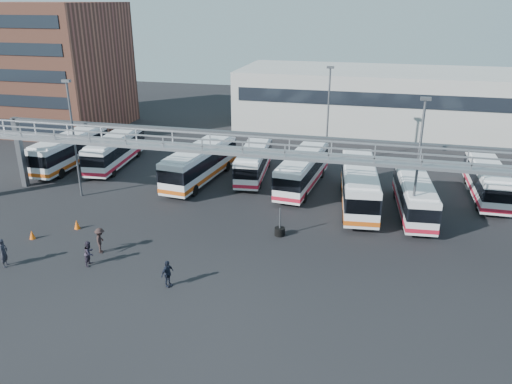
% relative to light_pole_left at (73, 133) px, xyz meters
% --- Properties ---
extents(ground, '(140.00, 140.00, 0.00)m').
position_rel_light_pole_left_xyz_m(ground, '(16.00, -8.00, -5.73)').
color(ground, black).
rests_on(ground, ground).
extents(gantry, '(51.40, 5.15, 7.10)m').
position_rel_light_pole_left_xyz_m(gantry, '(16.00, -2.13, -0.22)').
color(gantry, gray).
rests_on(gantry, ground).
extents(apartment_building, '(18.00, 15.00, 16.00)m').
position_rel_light_pole_left_xyz_m(apartment_building, '(-18.00, 22.00, 2.27)').
color(apartment_building, brown).
rests_on(apartment_building, ground).
extents(warehouse, '(42.00, 14.00, 8.00)m').
position_rel_light_pole_left_xyz_m(warehouse, '(28.00, 30.00, -1.73)').
color(warehouse, '#9E9E99').
rests_on(warehouse, ground).
extents(light_pole_left, '(0.70, 0.35, 10.21)m').
position_rel_light_pole_left_xyz_m(light_pole_left, '(0.00, 0.00, 0.00)').
color(light_pole_left, '#4C4F54').
rests_on(light_pole_left, ground).
extents(light_pole_mid, '(0.70, 0.35, 10.21)m').
position_rel_light_pole_left_xyz_m(light_pole_mid, '(28.00, -1.00, 0.00)').
color(light_pole_mid, '#4C4F54').
rests_on(light_pole_mid, ground).
extents(light_pole_back, '(0.70, 0.35, 10.21)m').
position_rel_light_pole_left_xyz_m(light_pole_back, '(20.00, 14.00, 0.00)').
color(light_pole_back, '#4C4F54').
rests_on(light_pole_back, ground).
extents(bus_0, '(2.64, 11.11, 3.37)m').
position_rel_light_pole_left_xyz_m(bus_0, '(-5.72, 7.21, -3.86)').
color(bus_0, silver).
rests_on(bus_0, ground).
extents(bus_1, '(3.49, 10.80, 3.22)m').
position_rel_light_pole_left_xyz_m(bus_1, '(-1.25, 8.55, -3.95)').
color(bus_1, silver).
rests_on(bus_1, ground).
extents(bus_3, '(3.88, 11.62, 3.46)m').
position_rel_light_pole_left_xyz_m(bus_3, '(8.97, 6.20, -3.81)').
color(bus_3, silver).
rests_on(bus_3, ground).
extents(bus_4, '(3.25, 10.17, 3.04)m').
position_rel_light_pole_left_xyz_m(bus_4, '(13.60, 8.72, -4.05)').
color(bus_4, silver).
rests_on(bus_4, ground).
extents(bus_5, '(3.53, 10.89, 3.25)m').
position_rel_light_pole_left_xyz_m(bus_5, '(18.68, 6.82, -3.93)').
color(bus_5, silver).
rests_on(bus_5, ground).
extents(bus_6, '(3.84, 11.72, 3.50)m').
position_rel_light_pole_left_xyz_m(bus_6, '(23.92, 3.72, -3.79)').
color(bus_6, silver).
rests_on(bus_6, ground).
extents(bus_7, '(3.21, 10.30, 3.08)m').
position_rel_light_pole_left_xyz_m(bus_7, '(28.35, 3.05, -4.02)').
color(bus_7, silver).
rests_on(bus_7, ground).
extents(bus_8, '(2.47, 10.31, 3.12)m').
position_rel_light_pole_left_xyz_m(bus_8, '(34.62, 8.38, -4.00)').
color(bus_8, silver).
rests_on(bus_8, ground).
extents(pedestrian_a, '(0.68, 0.84, 1.98)m').
position_rel_light_pole_left_xyz_m(pedestrian_a, '(2.19, -12.33, -4.74)').
color(pedestrian_a, '#212129').
rests_on(pedestrian_a, ground).
extents(pedestrian_b, '(0.70, 0.87, 1.70)m').
position_rel_light_pole_left_xyz_m(pedestrian_b, '(7.47, -10.81, -4.88)').
color(pedestrian_b, '#2B2431').
rests_on(pedestrian_b, ground).
extents(pedestrian_c, '(1.06, 1.34, 1.82)m').
position_rel_light_pole_left_xyz_m(pedestrian_c, '(7.28, -9.10, -4.82)').
color(pedestrian_c, black).
rests_on(pedestrian_c, ground).
extents(pedestrian_d, '(0.73, 1.10, 1.73)m').
position_rel_light_pole_left_xyz_m(pedestrian_d, '(13.50, -12.02, -4.86)').
color(pedestrian_d, black).
rests_on(pedestrian_d, ground).
extents(cone_left, '(0.51, 0.51, 0.72)m').
position_rel_light_pole_left_xyz_m(cone_left, '(3.48, -6.14, -5.37)').
color(cone_left, '#EA5A0D').
rests_on(cone_left, ground).
extents(cone_right, '(0.55, 0.55, 0.67)m').
position_rel_light_pole_left_xyz_m(cone_right, '(1.29, -8.45, -5.39)').
color(cone_right, '#EA5A0D').
rests_on(cone_right, ground).
extents(tire_stack, '(0.77, 0.77, 2.20)m').
position_rel_light_pole_left_xyz_m(tire_stack, '(18.68, -3.50, -5.36)').
color(tire_stack, black).
rests_on(tire_stack, ground).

